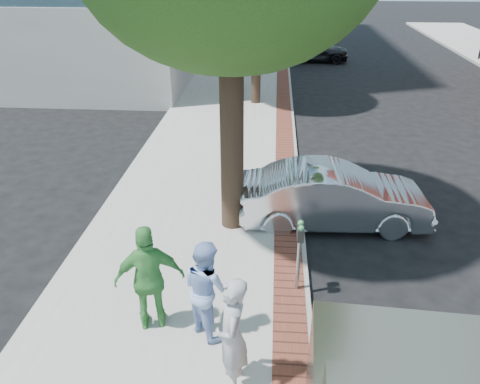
# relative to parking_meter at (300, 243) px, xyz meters

# --- Properties ---
(ground) EXTENTS (120.00, 120.00, 0.00)m
(ground) POSITION_rel_parking_meter_xyz_m (-0.85, 0.42, -1.21)
(ground) COLOR black
(ground) RESTS_ON ground
(sidewalk) EXTENTS (5.00, 60.00, 0.15)m
(sidewalk) POSITION_rel_parking_meter_xyz_m (-2.35, 8.42, -1.13)
(sidewalk) COLOR #9E9991
(sidewalk) RESTS_ON ground
(brick_strip) EXTENTS (0.60, 60.00, 0.01)m
(brick_strip) POSITION_rel_parking_meter_xyz_m (-0.15, 8.42, -1.05)
(brick_strip) COLOR brown
(brick_strip) RESTS_ON sidewalk
(curb) EXTENTS (0.10, 60.00, 0.15)m
(curb) POSITION_rel_parking_meter_xyz_m (0.20, 8.42, -1.13)
(curb) COLOR gray
(curb) RESTS_ON ground
(office_base) EXTENTS (18.20, 22.20, 4.00)m
(office_base) POSITION_rel_parking_meter_xyz_m (-13.85, 22.42, 0.79)
(office_base) COLOR gray
(office_base) RESTS_ON ground
(signal_near) EXTENTS (0.70, 0.15, 3.80)m
(signal_near) POSITION_rel_parking_meter_xyz_m (0.05, 22.42, 1.05)
(signal_near) COLOR black
(signal_near) RESTS_ON ground
(parking_meter) EXTENTS (0.12, 0.32, 1.47)m
(parking_meter) POSITION_rel_parking_meter_xyz_m (0.00, 0.00, 0.00)
(parking_meter) COLOR gray
(parking_meter) RESTS_ON sidewalk
(person_gray) EXTENTS (0.51, 0.73, 1.91)m
(person_gray) POSITION_rel_parking_meter_xyz_m (-1.04, -2.31, -0.10)
(person_gray) COLOR #A0A0A4
(person_gray) RESTS_ON sidewalk
(person_officer) EXTENTS (1.08, 1.09, 1.77)m
(person_officer) POSITION_rel_parking_meter_xyz_m (-1.57, -1.20, -0.17)
(person_officer) COLOR #94B0E5
(person_officer) RESTS_ON sidewalk
(person_green) EXTENTS (1.24, 0.76, 1.97)m
(person_green) POSITION_rel_parking_meter_xyz_m (-2.51, -1.16, -0.07)
(person_green) COLOR #479C47
(person_green) RESTS_ON sidewalk
(sedan_silver) EXTENTS (4.55, 1.78, 1.48)m
(sedan_silver) POSITION_rel_parking_meter_xyz_m (0.95, 2.76, -0.47)
(sedan_silver) COLOR silver
(sedan_silver) RESTS_ON ground
(bg_car) EXTENTS (4.25, 1.72, 1.45)m
(bg_car) POSITION_rel_parking_meter_xyz_m (1.64, 21.64, -0.48)
(bg_car) COLOR black
(bg_car) RESTS_ON ground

